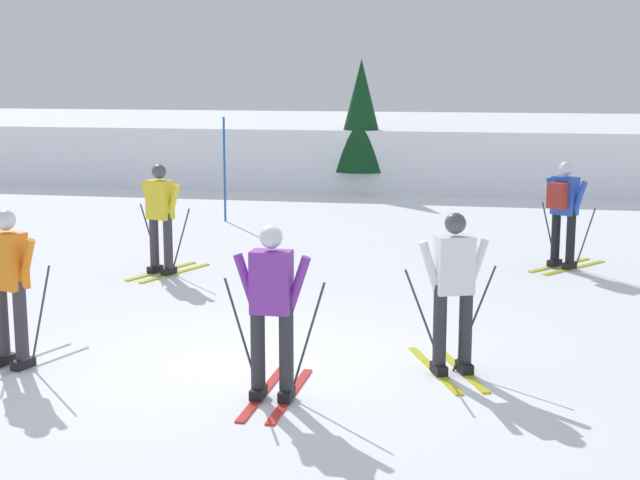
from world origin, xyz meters
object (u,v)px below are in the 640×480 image
at_px(skier_yellow, 161,216).
at_px(skier_orange, 10,284).
at_px(skier_white, 453,289).
at_px(trail_marker_pole, 225,170).
at_px(skier_purple, 272,308).
at_px(skier_blue, 564,209).
at_px(conifer_far_left, 361,116).

xyz_separation_m(skier_yellow, skier_orange, (0.07, -4.72, 0.00)).
relative_size(skier_orange, skier_white, 1.00).
height_order(skier_yellow, trail_marker_pole, trail_marker_pole).
relative_size(skier_purple, skier_white, 1.00).
relative_size(skier_purple, skier_orange, 1.00).
distance_m(skier_purple, trail_marker_pole, 10.93).
bearing_deg(skier_blue, skier_yellow, -165.28).
bearing_deg(skier_orange, trail_marker_pole, 93.33).
xyz_separation_m(skier_yellow, trail_marker_pole, (-0.51, 5.17, 0.17)).
xyz_separation_m(skier_blue, skier_white, (-1.44, -5.67, -0.04)).
bearing_deg(skier_white, skier_blue, 75.75).
relative_size(skier_white, conifer_far_left, 0.51).
height_order(trail_marker_pole, conifer_far_left, conifer_far_left).
bearing_deg(conifer_far_left, skier_purple, -84.74).
xyz_separation_m(skier_orange, skier_blue, (6.03, 6.33, 0.04)).
height_order(skier_blue, skier_white, same).
relative_size(skier_blue, trail_marker_pole, 0.79).
xyz_separation_m(skier_purple, skier_orange, (-2.95, 0.46, -0.00)).
bearing_deg(conifer_far_left, skier_yellow, -98.75).
bearing_deg(skier_purple, conifer_far_left, 95.26).
bearing_deg(skier_yellow, skier_blue, 14.72).
relative_size(skier_purple, conifer_far_left, 0.51).
bearing_deg(skier_yellow, skier_white, -41.08).
xyz_separation_m(skier_yellow, conifer_far_left, (1.59, 10.31, 1.04)).
xyz_separation_m(skier_purple, skier_blue, (3.09, 6.79, 0.04)).
distance_m(skier_white, conifer_far_left, 14.73).
distance_m(skier_yellow, skier_orange, 4.73).
bearing_deg(trail_marker_pole, skier_yellow, -84.39).
relative_size(skier_yellow, skier_orange, 1.00).
bearing_deg(skier_white, trail_marker_pole, 119.25).
bearing_deg(skier_yellow, conifer_far_left, 81.25).
bearing_deg(trail_marker_pole, skier_orange, -86.67).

